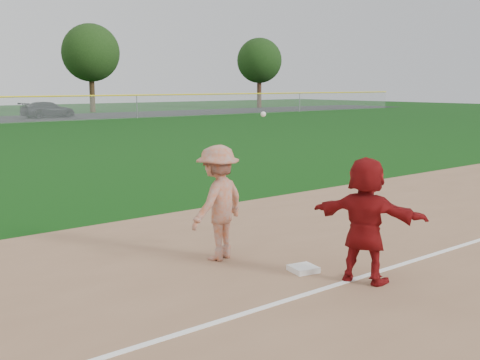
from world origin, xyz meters
TOP-DOWN VIEW (x-y plane):
  - ground at (0.00, 0.00)m, footprint 160.00×160.00m
  - foul_line at (0.00, -0.80)m, footprint 60.00×0.10m
  - first_base at (0.03, -0.03)m, footprint 0.46×0.46m
  - base_runner at (0.40, -0.94)m, footprint 1.15×1.84m
  - car_right at (14.31, 45.72)m, footprint 4.98×2.39m
  - first_base_play at (-0.56, 1.40)m, footprint 1.40×1.26m
  - tree_3 at (22.00, 52.80)m, footprint 6.00×6.00m
  - tree_4 at (44.00, 51.20)m, footprint 5.60×5.60m

SIDE VIEW (x-z plane):
  - ground at x=0.00m, z-range 0.00..0.00m
  - foul_line at x=0.00m, z-range 0.02..0.03m
  - first_base at x=0.03m, z-range 0.02..0.11m
  - car_right at x=14.31m, z-range 0.01..1.41m
  - base_runner at x=0.40m, z-range 0.02..1.91m
  - first_base_play at x=-0.56m, z-range -0.26..2.24m
  - tree_4 at x=44.00m, z-range 1.51..10.18m
  - tree_3 at x=22.00m, z-range 1.57..10.76m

